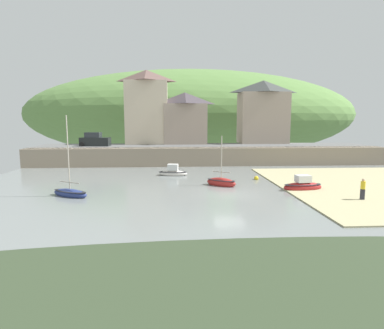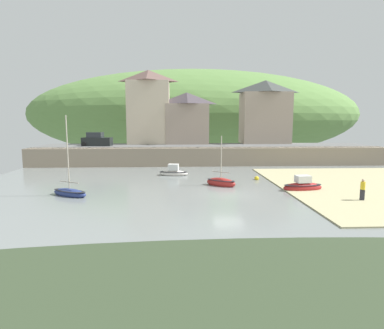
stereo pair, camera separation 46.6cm
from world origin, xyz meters
TOP-DOWN VIEW (x-y plane):
  - ground at (1.40, -9.56)m, footprint 48.00×41.00m
  - quay_seawall at (0.00, 17.50)m, footprint 48.00×9.40m
  - hillside_backdrop at (0.17, 55.20)m, footprint 80.00×44.00m
  - waterfront_building_left at (-8.63, 25.20)m, footprint 6.61×5.42m
  - waterfront_building_centre at (-2.74, 25.20)m, footprint 6.80×5.78m
  - waterfront_building_right at (9.62, 25.20)m, footprint 7.69×5.03m
  - sailboat_blue_trim at (-0.22, 3.37)m, footprint 3.01×2.55m
  - sailboat_far_left at (6.62, 1.00)m, footprint 3.62×1.64m
  - sailboat_nearest_shore at (-13.00, -0.12)m, footprint 3.48×2.60m
  - fishing_boat_green at (-4.71, 9.34)m, footprint 3.34×1.63m
  - parked_car_near_slipway at (-15.72, 20.70)m, footprint 4.23×2.05m
  - person_on_slipway at (9.65, -2.96)m, footprint 0.34×0.34m
  - mooring_buoy at (3.86, 6.25)m, footprint 0.47×0.47m

SIDE VIEW (x-z plane):
  - mooring_buoy at x=3.86m, z-range -0.09..0.37m
  - ground at x=1.40m, z-range -0.14..0.47m
  - sailboat_nearest_shore at x=-13.00m, z-range -3.03..3.61m
  - sailboat_blue_trim at x=-0.22m, z-range -2.11..2.75m
  - fishing_boat_green at x=-4.71m, z-range -0.37..1.05m
  - sailboat_far_left at x=6.62m, z-range -0.39..1.14m
  - person_on_slipway at x=9.65m, z-range 0.17..1.79m
  - quay_seawall at x=0.00m, z-range 0.16..2.56m
  - parked_car_near_slipway at x=-15.72m, z-range 2.23..4.18m
  - waterfront_building_centre at x=-2.74m, z-range 2.47..10.35m
  - hillside_backdrop at x=0.17m, z-range -3.15..17.84m
  - waterfront_building_right at x=9.62m, z-range 2.48..12.26m
  - waterfront_building_left at x=-8.63m, z-range 2.48..13.72m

